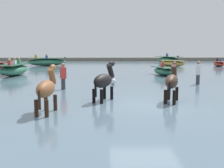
# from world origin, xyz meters

# --- Properties ---
(ground_plane) EXTENTS (120.00, 120.00, 0.00)m
(ground_plane) POSITION_xyz_m (0.00, 0.00, 0.00)
(ground_plane) COLOR #756B56
(water_surface) EXTENTS (90.00, 90.00, 0.36)m
(water_surface) POSITION_xyz_m (0.00, 10.00, 0.18)
(water_surface) COLOR slate
(water_surface) RESTS_ON ground
(horse_lead_dark_bay) EXTENTS (0.86, 1.65, 1.81)m
(horse_lead_dark_bay) POSITION_xyz_m (1.02, 0.27, 1.07)
(horse_lead_dark_bay) COLOR #382319
(horse_lead_dark_bay) RESTS_ON ground
(horse_trailing_black) EXTENTS (0.99, 1.63, 1.83)m
(horse_trailing_black) POSITION_xyz_m (-1.48, 0.51, 1.08)
(horse_trailing_black) COLOR black
(horse_trailing_black) RESTS_ON ground
(horse_flank_chestnut) EXTENTS (0.57, 1.66, 1.81)m
(horse_flank_chestnut) POSITION_xyz_m (-3.21, -1.41, 1.07)
(horse_flank_chestnut) COLOR brown
(horse_flank_chestnut) RESTS_ON ground
(boat_near_starboard) EXTENTS (2.81, 2.93, 0.62)m
(boat_near_starboard) POSITION_xyz_m (6.01, 20.51, 0.66)
(boat_near_starboard) COLOR gold
(boat_near_starboard) RESTS_ON water_surface
(boat_mid_outer) EXTENTS (1.70, 4.04, 1.28)m
(boat_mid_outer) POSITION_xyz_m (-7.97, 10.59, 0.77)
(boat_mid_outer) COLOR #337556
(boat_mid_outer) RESTS_ON water_surface
(boat_mid_channel) EXTENTS (4.39, 2.18, 1.32)m
(boat_mid_channel) POSITION_xyz_m (-7.85, 21.60, 0.78)
(boat_mid_channel) COLOR #337556
(boat_mid_channel) RESTS_ON water_surface
(boat_near_port) EXTENTS (2.99, 4.46, 1.39)m
(boat_near_port) POSITION_xyz_m (6.64, 25.36, 0.81)
(boat_near_port) COLOR #337556
(boat_near_port) RESTS_ON water_surface
(boat_far_offshore) EXTENTS (1.54, 2.87, 1.06)m
(boat_far_offshore) POSITION_xyz_m (2.89, 10.45, 0.65)
(boat_far_offshore) COLOR #337556
(boat_far_offshore) RESTS_ON water_surface
(boat_far_inshore) EXTENTS (1.05, 2.50, 1.00)m
(boat_far_inshore) POSITION_xyz_m (11.02, 20.26, 0.63)
(boat_far_inshore) COLOR #BC382D
(boat_far_inshore) RESTS_ON water_surface
(person_onlooker_right) EXTENTS (0.34, 0.38, 1.63)m
(person_onlooker_right) POSITION_xyz_m (-3.42, 3.50, 0.87)
(person_onlooker_right) COLOR #383842
(person_onlooker_right) RESTS_ON ground
(person_spectator_far) EXTENTS (0.26, 0.35, 1.63)m
(person_spectator_far) POSITION_xyz_m (3.67, 5.24, 0.87)
(person_spectator_far) COLOR #383842
(person_spectator_far) RESTS_ON ground
(channel_buoy) EXTENTS (0.32, 0.32, 0.73)m
(channel_buoy) POSITION_xyz_m (-0.98, 5.24, 0.52)
(channel_buoy) COLOR silver
(channel_buoy) RESTS_ON water_surface
(far_shoreline) EXTENTS (80.00, 2.40, 0.87)m
(far_shoreline) POSITION_xyz_m (0.00, 34.26, 0.44)
(far_shoreline) COLOR #706B5B
(far_shoreline) RESTS_ON ground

